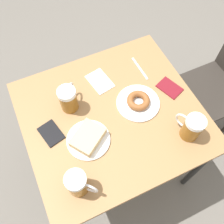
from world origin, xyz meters
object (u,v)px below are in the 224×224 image
plate_with_donut (138,102)px  beer_mug_center (78,184)px  beer_mug_right (68,99)px  passport_far_edge (170,88)px  plate_with_cake (88,138)px  fork (140,68)px  beer_mug_left (192,127)px  napkin_folded (100,81)px  passport_near_edge (51,133)px

plate_with_donut → beer_mug_center: 0.51m
beer_mug_right → passport_far_edge: beer_mug_right is taller
plate_with_cake → beer_mug_right: bearing=-176.6°
beer_mug_center → fork: beer_mug_center is taller
plate_with_cake → beer_mug_center: size_ratio=1.48×
fork → plate_with_cake: bearing=-56.6°
beer_mug_left → napkin_folded: (-0.47, -0.27, -0.07)m
plate_with_donut → napkin_folded: bearing=-149.4°
plate_with_donut → beer_mug_right: beer_mug_right is taller
plate_with_donut → beer_mug_right: bearing=-112.0°
plate_with_donut → beer_mug_right: 0.35m
plate_with_cake → fork: 0.51m
plate_with_donut → passport_far_edge: plate_with_donut is taller
plate_with_cake → beer_mug_left: size_ratio=1.48×
plate_with_cake → beer_mug_left: bearing=69.3°
plate_with_cake → beer_mug_right: 0.22m
plate_with_cake → beer_mug_center: (0.19, -0.12, 0.05)m
beer_mug_right → fork: beer_mug_right is taller
plate_with_donut → passport_near_edge: size_ratio=1.57×
beer_mug_left → passport_far_edge: 0.28m
napkin_folded → passport_near_edge: size_ratio=1.16×
plate_with_cake → fork: bearing=123.4°
napkin_folded → passport_near_edge: passport_near_edge is taller
napkin_folded → plate_with_donut: bearing=30.6°
passport_near_edge → beer_mug_left: bearing=65.2°
beer_mug_center → passport_far_edge: beer_mug_center is taller
passport_far_edge → beer_mug_right: bearing=-102.8°
beer_mug_left → beer_mug_center: (0.02, -0.57, 0.00)m
napkin_folded → plate_with_cake: bearing=-32.4°
passport_far_edge → beer_mug_left: bearing=-12.3°
napkin_folded → passport_far_edge: bearing=58.5°
beer_mug_center → beer_mug_right: same height
beer_mug_right → napkin_folded: beer_mug_right is taller
beer_mug_left → beer_mug_center: same height
beer_mug_left → beer_mug_center: 0.57m
fork → passport_near_edge: bearing=-73.3°
plate_with_donut → napkin_folded: plate_with_donut is taller
beer_mug_right → napkin_folded: 0.23m
plate_with_donut → napkin_folded: 0.25m
beer_mug_left → passport_far_edge: (-0.27, 0.06, -0.07)m
plate_with_donut → beer_mug_center: size_ratio=1.59×
plate_with_cake → passport_far_edge: size_ratio=1.41×
beer_mug_left → passport_near_edge: 0.67m
napkin_folded → fork: bearing=87.0°
plate_with_cake → fork: size_ratio=1.22×
beer_mug_center → beer_mug_right: (-0.41, 0.11, 0.00)m
napkin_folded → passport_far_edge: (0.20, 0.32, 0.00)m
beer_mug_center → passport_far_edge: 0.70m
plate_with_cake → beer_mug_center: bearing=-32.0°
fork → beer_mug_right: bearing=-81.4°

